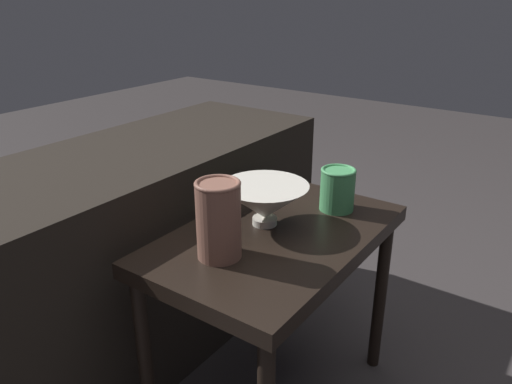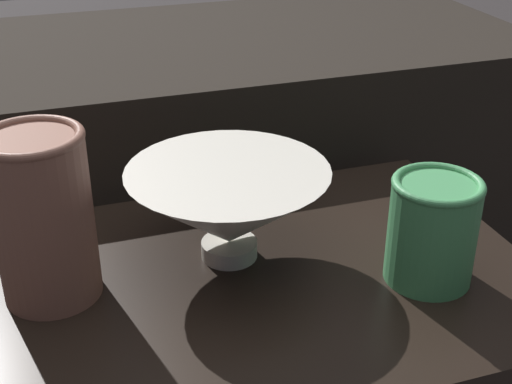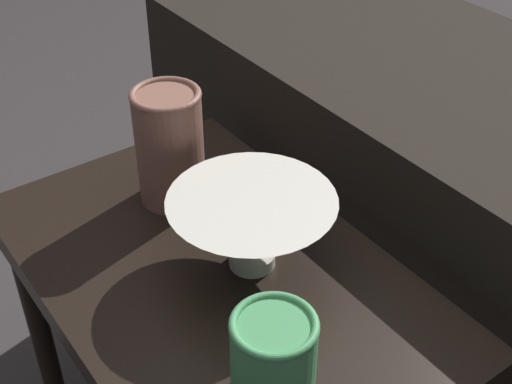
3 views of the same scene
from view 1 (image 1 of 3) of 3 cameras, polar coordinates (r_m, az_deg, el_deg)
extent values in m
cube|color=black|center=(1.26, 2.30, -5.36)|extent=(0.68, 0.43, 0.04)
cylinder|color=black|center=(1.56, 14.00, -11.48)|extent=(0.04, 0.04, 0.50)
cylinder|color=black|center=(1.32, -12.51, -18.69)|extent=(0.04, 0.04, 0.50)
cylinder|color=black|center=(1.69, 2.74, -7.90)|extent=(0.04, 0.04, 0.50)
cube|color=black|center=(1.65, -13.00, -6.28)|extent=(1.31, 0.50, 0.66)
cylinder|color=silver|center=(1.28, 1.00, -3.31)|extent=(0.06, 0.06, 0.02)
cone|color=silver|center=(1.26, 1.01, -1.09)|extent=(0.22, 0.22, 0.09)
cylinder|color=brown|center=(1.10, -4.29, -3.31)|extent=(0.10, 0.10, 0.18)
torus|color=brown|center=(1.07, -4.43, 0.95)|extent=(0.10, 0.10, 0.01)
cylinder|color=#47995B|center=(1.36, 9.28, 0.22)|extent=(0.09, 0.09, 0.11)
torus|color=#47995B|center=(1.34, 9.43, 2.44)|extent=(0.09, 0.09, 0.01)
camera|label=2|loc=(0.78, 35.95, 9.02)|focal=50.00mm
camera|label=3|loc=(1.56, 29.30, 23.25)|focal=50.00mm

